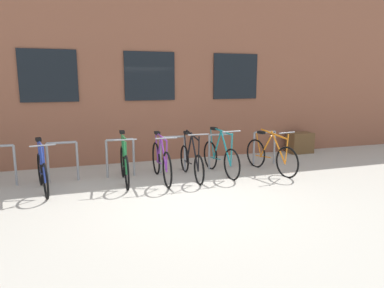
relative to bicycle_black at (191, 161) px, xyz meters
The scene contains 10 objects.
ground_plane 1.49m from the bicycle_black, 110.56° to the right, with size 42.00×42.00×0.00m, color #B2ADA0.
storefront_building 5.69m from the bicycle_black, 95.46° to the left, with size 28.00×6.93×4.82m.
bike_rack 1.04m from the bicycle_black, 147.69° to the left, with size 6.64×0.05×0.86m.
bicycle_black is the anchor object (origin of this frame).
bicycle_orange 1.91m from the bicycle_black, ahead, with size 0.47×1.79×1.02m.
bicycle_blue 3.03m from the bicycle_black, behind, with size 0.46×1.62×1.01m.
bicycle_green 1.45m from the bicycle_black, behind, with size 0.44×1.69×1.07m.
bicycle_purple 0.68m from the bicycle_black, behind, with size 0.44×1.84×1.02m.
bicycle_teal 0.73m from the bicycle_black, ahead, with size 0.44×1.74×1.07m.
planter_box 4.15m from the bicycle_black, 21.18° to the left, with size 0.70×0.44×0.60m, color brown.
Camera 1 is at (-1.86, -5.78, 2.11)m, focal length 32.79 mm.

